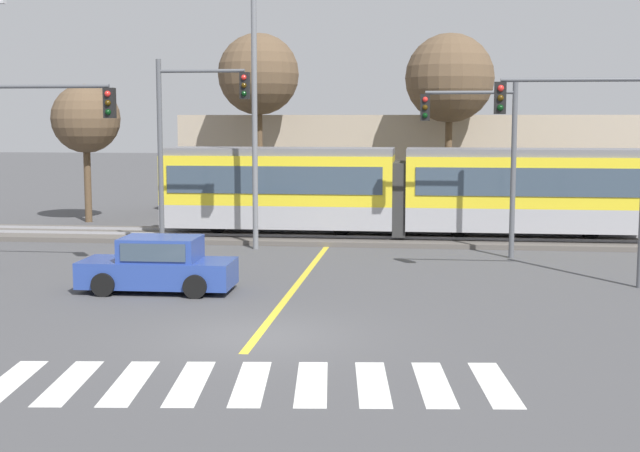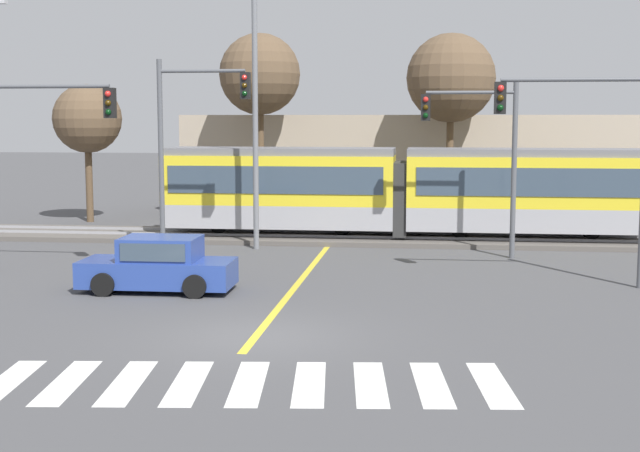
% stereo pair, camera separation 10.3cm
% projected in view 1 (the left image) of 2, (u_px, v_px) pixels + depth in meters
% --- Properties ---
extents(ground_plane, '(200.00, 200.00, 0.00)m').
position_uv_depth(ground_plane, '(257.00, 337.00, 19.52)').
color(ground_plane, '#474749').
extents(track_bed, '(120.00, 4.00, 0.18)m').
position_uv_depth(track_bed, '(332.00, 238.00, 35.01)').
color(track_bed, '#56514C').
rests_on(track_bed, ground).
extents(rail_near, '(120.00, 0.08, 0.10)m').
position_uv_depth(rail_near, '(330.00, 236.00, 34.28)').
color(rail_near, '#939399').
rests_on(rail_near, track_bed).
extents(rail_far, '(120.00, 0.08, 0.10)m').
position_uv_depth(rail_far, '(334.00, 232.00, 35.70)').
color(rail_far, '#939399').
rests_on(rail_far, track_bed).
extents(light_rail_tram, '(18.50, 2.64, 3.43)m').
position_uv_depth(light_rail_tram, '(400.00, 189.00, 34.46)').
color(light_rail_tram, '#9E9EA3').
rests_on(light_rail_tram, track_bed).
extents(crosswalk_stripe_1, '(0.85, 2.84, 0.01)m').
position_uv_depth(crosswalk_stripe_1, '(9.00, 382.00, 16.14)').
color(crosswalk_stripe_1, silver).
rests_on(crosswalk_stripe_1, ground).
extents(crosswalk_stripe_2, '(0.85, 2.84, 0.01)m').
position_uv_depth(crosswalk_stripe_2, '(69.00, 382.00, 16.13)').
color(crosswalk_stripe_2, silver).
rests_on(crosswalk_stripe_2, ground).
extents(crosswalk_stripe_3, '(0.85, 2.84, 0.01)m').
position_uv_depth(crosswalk_stripe_3, '(130.00, 383.00, 16.11)').
color(crosswalk_stripe_3, silver).
rests_on(crosswalk_stripe_3, ground).
extents(crosswalk_stripe_4, '(0.85, 2.84, 0.01)m').
position_uv_depth(crosswalk_stripe_4, '(190.00, 383.00, 16.10)').
color(crosswalk_stripe_4, silver).
rests_on(crosswalk_stripe_4, ground).
extents(crosswalk_stripe_5, '(0.85, 2.84, 0.01)m').
position_uv_depth(crosswalk_stripe_5, '(251.00, 383.00, 16.08)').
color(crosswalk_stripe_5, silver).
rests_on(crosswalk_stripe_5, ground).
extents(crosswalk_stripe_6, '(0.85, 2.84, 0.01)m').
position_uv_depth(crosswalk_stripe_6, '(312.00, 383.00, 16.07)').
color(crosswalk_stripe_6, silver).
rests_on(crosswalk_stripe_6, ground).
extents(crosswalk_stripe_7, '(0.85, 2.84, 0.01)m').
position_uv_depth(crosswalk_stripe_7, '(373.00, 384.00, 16.05)').
color(crosswalk_stripe_7, silver).
rests_on(crosswalk_stripe_7, ground).
extents(crosswalk_stripe_8, '(0.85, 2.84, 0.01)m').
position_uv_depth(crosswalk_stripe_8, '(434.00, 384.00, 16.04)').
color(crosswalk_stripe_8, silver).
rests_on(crosswalk_stripe_8, ground).
extents(crosswalk_stripe_9, '(0.85, 2.84, 0.01)m').
position_uv_depth(crosswalk_stripe_9, '(495.00, 384.00, 16.02)').
color(crosswalk_stripe_9, silver).
rests_on(crosswalk_stripe_9, ground).
extents(lane_centre_line, '(0.20, 15.20, 0.01)m').
position_uv_depth(lane_centre_line, '(297.00, 285.00, 25.56)').
color(lane_centre_line, gold).
rests_on(lane_centre_line, ground).
extents(sedan_crossing, '(4.22, 1.96, 1.52)m').
position_uv_depth(sedan_crossing, '(158.00, 266.00, 24.54)').
color(sedan_crossing, '#284293').
rests_on(sedan_crossing, ground).
extents(traffic_light_far_right, '(3.25, 0.38, 6.00)m').
position_uv_depth(traffic_light_far_right, '(482.00, 142.00, 30.14)').
color(traffic_light_far_right, '#515459').
rests_on(traffic_light_far_right, ground).
extents(traffic_light_mid_right, '(4.25, 0.38, 6.27)m').
position_uv_depth(traffic_light_mid_right, '(593.00, 140.00, 24.81)').
color(traffic_light_mid_right, '#515459').
rests_on(traffic_light_mid_right, ground).
extents(traffic_light_far_left, '(3.25, 0.38, 6.77)m').
position_uv_depth(traffic_light_far_left, '(188.00, 128.00, 30.56)').
color(traffic_light_far_left, '#515459').
rests_on(traffic_light_far_left, ground).
extents(traffic_light_mid_left, '(4.25, 0.38, 6.28)m').
position_uv_depth(traffic_light_mid_left, '(28.00, 140.00, 26.94)').
color(traffic_light_mid_left, '#515459').
rests_on(traffic_light_mid_left, ground).
extents(street_lamp_centre, '(2.55, 0.28, 9.44)m').
position_uv_depth(street_lamp_centre, '(261.00, 101.00, 31.92)').
color(street_lamp_centre, slate).
rests_on(street_lamp_centre, ground).
extents(bare_tree_far_west, '(3.13, 3.13, 6.30)m').
position_uv_depth(bare_tree_far_west, '(86.00, 119.00, 40.53)').
color(bare_tree_far_west, brown).
rests_on(bare_tree_far_west, ground).
extents(bare_tree_west, '(3.65, 3.65, 8.55)m').
position_uv_depth(bare_tree_west, '(259.00, 75.00, 40.00)').
color(bare_tree_west, brown).
rests_on(bare_tree_west, ground).
extents(bare_tree_east, '(3.92, 3.92, 8.48)m').
position_uv_depth(bare_tree_east, '(450.00, 79.00, 39.24)').
color(bare_tree_east, brown).
rests_on(bare_tree_east, ground).
extents(building_backdrop_far, '(23.21, 6.00, 4.91)m').
position_uv_depth(building_backdrop_far, '(420.00, 164.00, 44.68)').
color(building_backdrop_far, tan).
rests_on(building_backdrop_far, ground).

